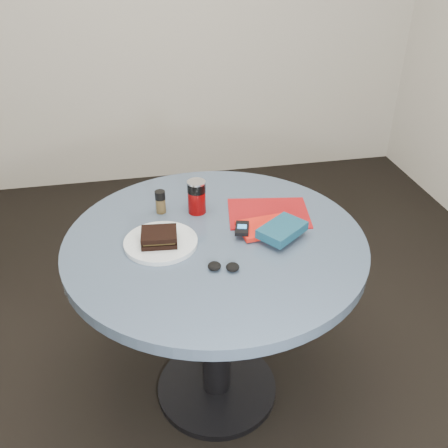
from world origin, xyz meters
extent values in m
plane|color=black|center=(0.00, 0.00, 0.00)|extent=(4.00, 4.00, 0.00)
cylinder|color=black|center=(0.00, 0.00, 0.01)|extent=(0.48, 0.48, 0.03)
cylinder|color=black|center=(0.00, 0.00, 0.37)|extent=(0.11, 0.11, 0.68)
cylinder|color=#394A5F|center=(0.00, 0.00, 0.73)|extent=(1.00, 1.00, 0.04)
cylinder|color=silver|center=(-0.18, 0.00, 0.76)|extent=(0.27, 0.27, 0.02)
cube|color=black|center=(-0.18, -0.01, 0.77)|extent=(0.12, 0.11, 0.02)
cube|color=#372C15|center=(-0.18, -0.01, 0.79)|extent=(0.11, 0.09, 0.01)
cube|color=black|center=(-0.18, -0.01, 0.80)|extent=(0.12, 0.11, 0.02)
cylinder|color=#740506|center=(-0.03, 0.18, 0.79)|extent=(0.08, 0.08, 0.08)
cylinder|color=black|center=(-0.03, 0.18, 0.85)|extent=(0.08, 0.08, 0.03)
cylinder|color=silver|center=(-0.03, 0.18, 0.87)|extent=(0.08, 0.08, 0.01)
cylinder|color=brown|center=(-0.16, 0.20, 0.78)|extent=(0.04, 0.04, 0.05)
cylinder|color=black|center=(-0.16, 0.20, 0.82)|extent=(0.05, 0.05, 0.03)
cube|color=maroon|center=(0.21, 0.12, 0.75)|extent=(0.31, 0.25, 0.01)
cube|color=red|center=(0.18, 0.01, 0.76)|extent=(0.19, 0.14, 0.02)
cube|color=navy|center=(0.21, -0.05, 0.79)|extent=(0.19, 0.17, 0.03)
cube|color=black|center=(0.09, 0.00, 0.78)|extent=(0.06, 0.09, 0.01)
cube|color=#2A7BD2|center=(0.09, 0.00, 0.78)|extent=(0.04, 0.03, 0.00)
ellipsoid|color=black|center=(-0.03, -0.17, 0.76)|extent=(0.05, 0.05, 0.02)
ellipsoid|color=black|center=(0.02, -0.18, 0.76)|extent=(0.05, 0.05, 0.02)
camera|label=1|loc=(-0.24, -1.35, 1.67)|focal=40.00mm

